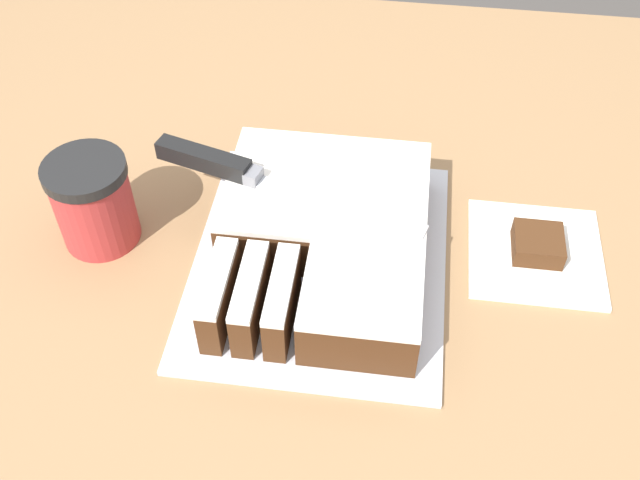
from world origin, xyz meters
TOP-DOWN VIEW (x-y plane):
  - countertop at (0.00, 0.00)m, footprint 1.40×1.10m
  - cake_board at (0.04, -0.05)m, footprint 0.29×0.35m
  - cake at (0.04, -0.04)m, footprint 0.23×0.29m
  - knife at (-0.07, 0.01)m, footprint 0.32×0.11m
  - coffee_cup at (-0.22, -0.04)m, footprint 0.09×0.09m
  - paper_napkin at (0.28, -0.00)m, footprint 0.15×0.15m
  - brownie at (0.28, -0.00)m, footprint 0.06×0.06m

SIDE VIEW (x-z plane):
  - countertop at x=0.00m, z-range 0.00..0.91m
  - cake_board at x=0.04m, z-range 0.91..0.91m
  - paper_napkin at x=0.28m, z-range 0.91..0.91m
  - brownie at x=0.28m, z-range 0.91..0.94m
  - cake at x=0.04m, z-range 0.91..0.98m
  - coffee_cup at x=-0.22m, z-range 0.91..1.02m
  - knife at x=-0.07m, z-range 0.97..1.00m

